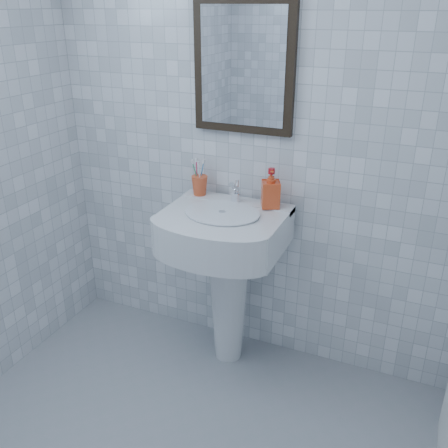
% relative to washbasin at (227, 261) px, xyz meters
% --- Properties ---
extents(wall_back, '(2.20, 0.02, 2.50)m').
position_rel_washbasin_xyz_m(wall_back, '(0.05, 0.21, 0.64)').
color(wall_back, white).
rests_on(wall_back, ground).
extents(washbasin, '(0.59, 0.43, 0.91)m').
position_rel_washbasin_xyz_m(washbasin, '(0.00, 0.00, 0.00)').
color(washbasin, white).
rests_on(washbasin, ground).
extents(faucet, '(0.05, 0.11, 0.12)m').
position_rel_washbasin_xyz_m(faucet, '(-0.00, 0.11, 0.34)').
color(faucet, silver).
rests_on(faucet, washbasin).
extents(toothbrush_cup, '(0.10, 0.10, 0.10)m').
position_rel_washbasin_xyz_m(toothbrush_cup, '(-0.21, 0.13, 0.34)').
color(toothbrush_cup, '#D64E28').
rests_on(toothbrush_cup, washbasin).
extents(soap_dispenser, '(0.12, 0.12, 0.19)m').
position_rel_washbasin_xyz_m(soap_dispenser, '(0.18, 0.12, 0.39)').
color(soap_dispenser, red).
rests_on(soap_dispenser, washbasin).
extents(wall_mirror, '(0.50, 0.04, 0.62)m').
position_rel_washbasin_xyz_m(wall_mirror, '(-0.00, 0.19, 0.94)').
color(wall_mirror, black).
rests_on(wall_mirror, wall_back).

